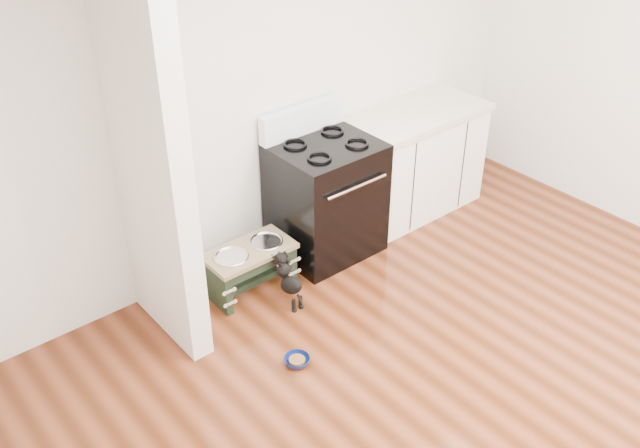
# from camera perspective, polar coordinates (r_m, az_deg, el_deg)

# --- Properties ---
(ground) EXTENTS (5.00, 5.00, 0.00)m
(ground) POSITION_cam_1_polar(r_m,az_deg,el_deg) (4.55, 16.22, -14.98)
(ground) COLOR #461E0C
(ground) RESTS_ON ground
(room_shell) EXTENTS (5.00, 5.00, 5.00)m
(room_shell) POSITION_cam_1_polar(r_m,az_deg,el_deg) (3.56, 20.15, 3.03)
(room_shell) COLOR silver
(room_shell) RESTS_ON ground
(partition_wall) EXTENTS (0.15, 0.80, 2.70)m
(partition_wall) POSITION_cam_1_polar(r_m,az_deg,el_deg) (4.36, -13.57, 5.67)
(partition_wall) COLOR silver
(partition_wall) RESTS_ON ground
(oven_range) EXTENTS (0.76, 0.69, 1.14)m
(oven_range) POSITION_cam_1_polar(r_m,az_deg,el_deg) (5.50, 0.44, 2.21)
(oven_range) COLOR black
(oven_range) RESTS_ON ground
(cabinet_run) EXTENTS (1.24, 0.64, 0.91)m
(cabinet_run) POSITION_cam_1_polar(r_m,az_deg,el_deg) (6.12, 7.41, 5.03)
(cabinet_run) COLOR white
(cabinet_run) RESTS_ON ground
(dog_feeder) EXTENTS (0.65, 0.35, 0.37)m
(dog_feeder) POSITION_cam_1_polar(r_m,az_deg,el_deg) (5.19, -5.60, -2.99)
(dog_feeder) COLOR black
(dog_feeder) RESTS_ON ground
(puppy) EXTENTS (0.11, 0.33, 0.40)m
(puppy) POSITION_cam_1_polar(r_m,az_deg,el_deg) (5.06, -2.56, -4.38)
(puppy) COLOR black
(puppy) RESTS_ON ground
(floor_bowl) EXTENTS (0.21, 0.21, 0.05)m
(floor_bowl) POSITION_cam_1_polar(r_m,az_deg,el_deg) (4.70, -1.85, -10.88)
(floor_bowl) COLOR navy
(floor_bowl) RESTS_ON ground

